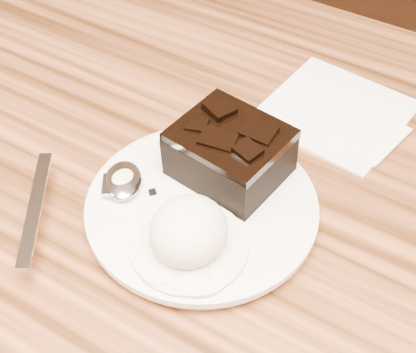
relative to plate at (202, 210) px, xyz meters
The scene contains 9 objects.
plate is the anchor object (origin of this frame).
brownie 0.05m from the plate, 88.75° to the left, with size 0.09×0.08×0.04m, color black.
ice_cream_scoop 0.06m from the plate, 70.06° to the right, with size 0.06×0.06×0.05m, color white.
melt_puddle 0.05m from the plate, 70.06° to the right, with size 0.09×0.09×0.00m, color white.
spoon 0.07m from the plate, 164.93° to the right, with size 0.03×0.18×0.01m, color silver, non-canonical shape.
napkin 0.19m from the plate, 77.04° to the left, with size 0.13×0.13×0.01m, color white.
crumb_a 0.04m from the plate, 163.11° to the right, with size 0.01×0.01×0.00m, color black.
crumb_b 0.02m from the plate, 17.08° to the right, with size 0.01×0.01×0.00m, color black.
crumb_c 0.06m from the plate, 79.59° to the right, with size 0.01×0.00×0.00m, color black.
Camera 1 is at (0.17, -0.26, 1.16)m, focal length 53.68 mm.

